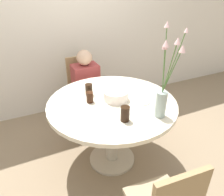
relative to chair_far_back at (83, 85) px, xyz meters
name	(u,v)px	position (x,y,z in m)	size (l,w,h in m)	color
ground_plane	(112,159)	(-0.02, -1.03, -0.52)	(16.00, 16.00, 0.00)	#89755B
wall_back	(69,24)	(-0.02, 0.40, 0.78)	(8.00, 0.05, 2.60)	silver
dining_table	(112,113)	(-0.02, -1.03, 0.12)	(1.30, 1.30, 0.78)	beige
chair_far_back	(83,85)	(0.00, 0.00, 0.00)	(0.41, 0.41, 0.91)	#9E896B
birthday_cake	(116,95)	(0.03, -1.01, 0.31)	(0.25, 0.25, 0.15)	white
flower_vase	(164,89)	(0.28, -1.44, 0.52)	(0.21, 0.27, 0.80)	#9EB2AD
side_plate	(141,101)	(0.25, -1.15, 0.27)	(0.18, 0.18, 0.01)	silver
drink_glass_0	(89,90)	(-0.17, -0.79, 0.32)	(0.08, 0.08, 0.12)	black
drink_glass_1	(90,97)	(-0.22, -0.94, 0.32)	(0.07, 0.07, 0.11)	#33190C
drink_glass_2	(125,114)	(-0.06, -1.37, 0.33)	(0.08, 0.08, 0.14)	black
person_boy	(86,90)	(0.00, -0.16, -0.01)	(0.34, 0.24, 1.07)	#383333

